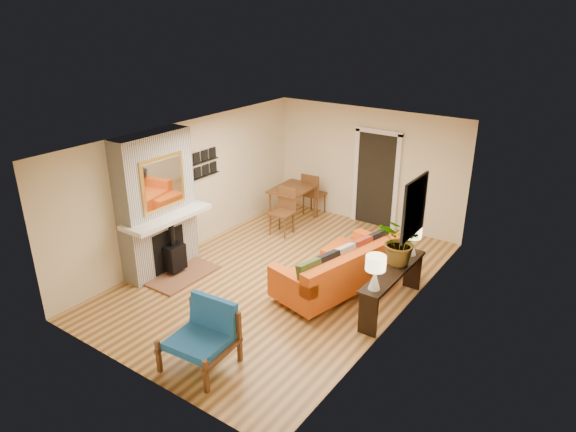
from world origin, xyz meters
name	(u,v)px	position (x,y,z in m)	size (l,w,h in m)	color
room_shell	(380,182)	(0.60, 2.63, 1.24)	(6.50, 6.50, 6.50)	tan
fireplace	(158,208)	(-2.00, -1.00, 1.24)	(1.09, 1.68, 2.60)	white
sofa	(341,270)	(1.10, 0.22, 0.40)	(1.49, 2.48, 0.91)	silver
ottoman	(347,256)	(0.76, 1.07, 0.22)	(0.77, 0.77, 0.39)	silver
blue_chair	(204,332)	(0.52, -2.53, 0.49)	(0.93, 0.91, 0.90)	brown
dining_table	(296,195)	(-1.24, 2.27, 0.66)	(0.85, 1.89, 1.01)	brown
console_table	(393,278)	(2.07, 0.17, 0.58)	(0.34, 1.85, 0.72)	black
lamp_near	(375,269)	(2.07, -0.54, 1.06)	(0.30, 0.30, 0.54)	white
lamp_far	(412,236)	(2.07, 0.84, 1.06)	(0.30, 0.30, 0.54)	white
houseplant	(402,241)	(2.06, 0.42, 1.13)	(0.72, 0.63, 0.80)	#1E5919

